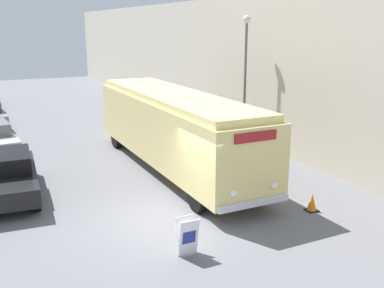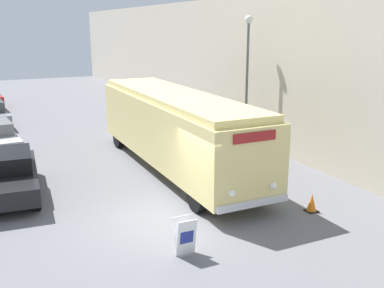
{
  "view_description": "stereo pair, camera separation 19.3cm",
  "coord_description": "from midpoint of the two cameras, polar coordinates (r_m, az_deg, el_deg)",
  "views": [
    {
      "loc": [
        -4.75,
        -11.41,
        5.64
      ],
      "look_at": [
        1.69,
        1.63,
        1.78
      ],
      "focal_mm": 42.0,
      "sensor_mm": 36.0,
      "label": 1
    },
    {
      "loc": [
        -4.57,
        -11.5,
        5.64
      ],
      "look_at": [
        1.69,
        1.63,
        1.78
      ],
      "focal_mm": 42.0,
      "sensor_mm": 36.0,
      "label": 2
    }
  ],
  "objects": [
    {
      "name": "parked_car_near",
      "position": [
        16.38,
        -22.89,
        -3.64
      ],
      "size": [
        2.27,
        4.78,
        1.52
      ],
      "rotation": [
        0.0,
        0.0,
        -0.08
      ],
      "color": "black",
      "rests_on": "ground_plane"
    },
    {
      "name": "sign_board",
      "position": [
        11.52,
        -1.08,
        -11.74
      ],
      "size": [
        0.52,
        0.37,
        0.99
      ],
      "color": "gray",
      "rests_on": "ground_plane"
    },
    {
      "name": "vintage_bus",
      "position": [
        17.78,
        -2.6,
        2.21
      ],
      "size": [
        2.54,
        11.42,
        3.09
      ],
      "color": "black",
      "rests_on": "ground_plane"
    },
    {
      "name": "streetlamp",
      "position": [
        20.9,
        6.55,
        10.17
      ],
      "size": [
        0.36,
        0.36,
        6.07
      ],
      "color": "#595E60",
      "rests_on": "ground_plane"
    },
    {
      "name": "building_wall_right",
      "position": [
        24.77,
        3.36,
        9.9
      ],
      "size": [
        0.3,
        60.0,
        7.03
      ],
      "color": "beige",
      "rests_on": "ground_plane"
    },
    {
      "name": "traffic_cone",
      "position": [
        14.61,
        14.63,
        -7.19
      ],
      "size": [
        0.36,
        0.36,
        0.57
      ],
      "color": "black",
      "rests_on": "ground_plane"
    },
    {
      "name": "ground_plane",
      "position": [
        13.59,
        -3.83,
        -9.7
      ],
      "size": [
        80.0,
        80.0,
        0.0
      ],
      "primitive_type": "plane",
      "color": "slate"
    }
  ]
}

